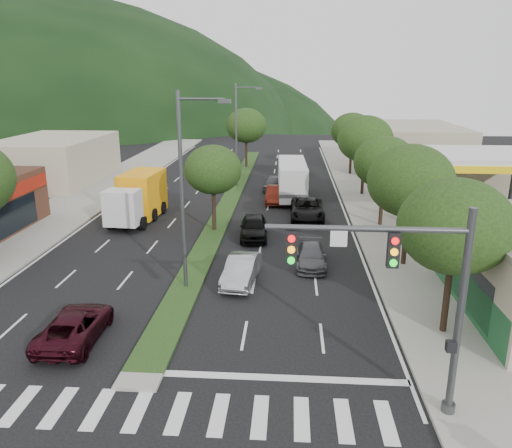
# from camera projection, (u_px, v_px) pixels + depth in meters

# --- Properties ---
(ground) EXTENTS (160.00, 160.00, 0.00)m
(ground) POSITION_uv_depth(u_px,v_px,m) (142.00, 376.00, 18.43)
(ground) COLOR black
(ground) RESTS_ON ground
(sidewalk_right) EXTENTS (5.00, 90.00, 0.15)m
(sidewalk_right) POSITION_uv_depth(u_px,v_px,m) (376.00, 208.00, 41.48)
(sidewalk_right) COLOR gray
(sidewalk_right) RESTS_ON ground
(sidewalk_left) EXTENTS (6.00, 90.00, 0.15)m
(sidewalk_left) POSITION_uv_depth(u_px,v_px,m) (78.00, 203.00, 43.18)
(sidewalk_left) COLOR gray
(sidewalk_left) RESTS_ON ground
(median) EXTENTS (1.60, 56.00, 0.12)m
(median) POSITION_uv_depth(u_px,v_px,m) (231.00, 198.00, 45.19)
(median) COLOR #193513
(median) RESTS_ON ground
(crosswalk) EXTENTS (19.00, 2.20, 0.01)m
(crosswalk) POSITION_uv_depth(u_px,v_px,m) (125.00, 410.00, 16.51)
(crosswalk) COLOR silver
(crosswalk) RESTS_ON ground
(traffic_signal) EXTENTS (6.12, 0.40, 7.00)m
(traffic_signal) POSITION_uv_depth(u_px,v_px,m) (411.00, 283.00, 15.03)
(traffic_signal) COLOR #47494C
(traffic_signal) RESTS_ON ground
(gas_canopy) EXTENTS (12.20, 8.20, 5.25)m
(gas_canopy) POSITION_uv_depth(u_px,v_px,m) (475.00, 160.00, 36.88)
(gas_canopy) COLOR silver
(gas_canopy) RESTS_ON ground
(bldg_left_far) EXTENTS (9.00, 14.00, 4.60)m
(bldg_left_far) POSITION_uv_depth(u_px,v_px,m) (55.00, 160.00, 51.55)
(bldg_left_far) COLOR #B4A78F
(bldg_left_far) RESTS_ON ground
(bldg_right_far) EXTENTS (10.00, 16.00, 5.20)m
(bldg_right_far) POSITION_uv_depth(u_px,v_px,m) (412.00, 147.00, 58.47)
(bldg_right_far) COLOR #B4A78F
(bldg_right_far) RESTS_ON ground
(tree_r_a) EXTENTS (4.60, 4.60, 6.63)m
(tree_r_a) POSITION_uv_depth(u_px,v_px,m) (455.00, 226.00, 20.08)
(tree_r_a) COLOR black
(tree_r_a) RESTS_ON sidewalk_right
(tree_r_b) EXTENTS (4.80, 4.80, 6.94)m
(tree_r_b) POSITION_uv_depth(u_px,v_px,m) (410.00, 181.00, 27.67)
(tree_r_b) COLOR black
(tree_r_b) RESTS_ON sidewalk_right
(tree_r_c) EXTENTS (4.40, 4.40, 6.48)m
(tree_r_c) POSITION_uv_depth(u_px,v_px,m) (384.00, 162.00, 35.40)
(tree_r_c) COLOR black
(tree_r_c) RESTS_ON sidewalk_right
(tree_r_d) EXTENTS (5.00, 5.00, 7.17)m
(tree_r_d) POSITION_uv_depth(u_px,v_px,m) (365.00, 139.00, 44.84)
(tree_r_d) COLOR black
(tree_r_d) RESTS_ON sidewalk_right
(tree_r_e) EXTENTS (4.60, 4.60, 6.71)m
(tree_r_e) POSITION_uv_depth(u_px,v_px,m) (352.00, 131.00, 54.49)
(tree_r_e) COLOR black
(tree_r_e) RESTS_ON sidewalk_right
(tree_med_near) EXTENTS (4.00, 4.00, 6.02)m
(tree_med_near) POSITION_uv_depth(u_px,v_px,m) (213.00, 170.00, 34.38)
(tree_med_near) COLOR black
(tree_med_near) RESTS_ON median
(tree_med_far) EXTENTS (4.80, 4.80, 6.94)m
(tree_med_far) POSITION_uv_depth(u_px,v_px,m) (246.00, 126.00, 59.08)
(tree_med_far) COLOR black
(tree_med_far) RESTS_ON median
(streetlight_near) EXTENTS (2.60, 0.25, 10.00)m
(streetlight_near) POSITION_uv_depth(u_px,v_px,m) (186.00, 183.00, 24.47)
(streetlight_near) COLOR #47494C
(streetlight_near) RESTS_ON ground
(streetlight_mid) EXTENTS (2.60, 0.25, 10.00)m
(streetlight_mid) POSITION_uv_depth(u_px,v_px,m) (238.00, 130.00, 48.38)
(streetlight_mid) COLOR #47494C
(streetlight_mid) RESTS_ON ground
(sedan_silver) EXTENTS (1.96, 4.45, 1.42)m
(sedan_silver) POSITION_uv_depth(u_px,v_px,m) (241.00, 270.00, 26.56)
(sedan_silver) COLOR #A8ABB0
(sedan_silver) RESTS_ON ground
(suv_maroon) EXTENTS (2.26, 4.73, 1.30)m
(suv_maroon) POSITION_uv_depth(u_px,v_px,m) (75.00, 326.00, 20.75)
(suv_maroon) COLOR black
(suv_maroon) RESTS_ON ground
(car_queue_a) EXTENTS (2.05, 4.58, 1.53)m
(car_queue_a) POSITION_uv_depth(u_px,v_px,m) (254.00, 227.00, 33.95)
(car_queue_a) COLOR black
(car_queue_a) RESTS_ON ground
(car_queue_b) EXTENTS (1.77, 4.19, 1.21)m
(car_queue_b) POSITION_uv_depth(u_px,v_px,m) (311.00, 256.00, 28.97)
(car_queue_b) COLOR #4F4F54
(car_queue_b) RESTS_ON ground
(car_queue_c) EXTENTS (1.59, 4.36, 1.43)m
(car_queue_c) POSITION_uv_depth(u_px,v_px,m) (275.00, 195.00, 43.45)
(car_queue_c) COLOR #56180E
(car_queue_c) RESTS_ON ground
(car_queue_d) EXTENTS (2.54, 5.48, 1.52)m
(car_queue_d) POSITION_uv_depth(u_px,v_px,m) (307.00, 209.00, 38.48)
(car_queue_d) COLOR black
(car_queue_d) RESTS_ON ground
(car_queue_e) EXTENTS (2.06, 4.16, 1.36)m
(car_queue_e) POSITION_uv_depth(u_px,v_px,m) (273.00, 183.00, 48.27)
(car_queue_e) COLOR #4C4D52
(car_queue_e) RESTS_ON ground
(car_queue_f) EXTENTS (1.70, 4.16, 1.21)m
(car_queue_f) POSITION_uv_depth(u_px,v_px,m) (298.00, 169.00, 56.05)
(car_queue_f) COLOR black
(car_queue_f) RESTS_ON ground
(box_truck) EXTENTS (3.19, 7.31, 3.52)m
(box_truck) POSITION_uv_depth(u_px,v_px,m) (139.00, 198.00, 38.12)
(box_truck) COLOR silver
(box_truck) RESTS_ON ground
(motorhome) EXTENTS (2.98, 8.63, 3.28)m
(motorhome) POSITION_uv_depth(u_px,v_px,m) (292.00, 179.00, 44.82)
(motorhome) COLOR silver
(motorhome) RESTS_ON ground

